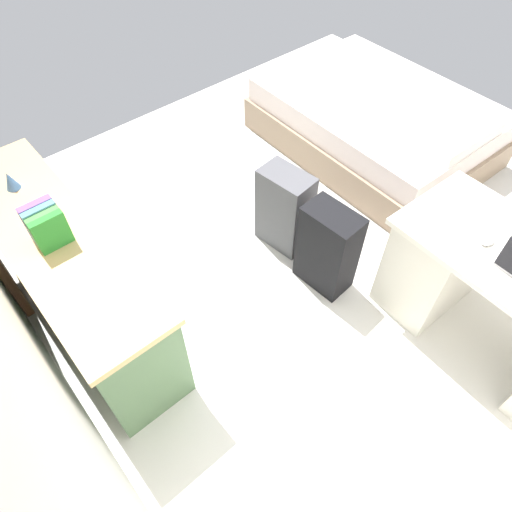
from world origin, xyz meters
TOP-DOWN VIEW (x-y plane):
  - ground_plane at (0.00, 0.00)m, footprint 5.04×5.04m
  - desk at (-1.01, -0.13)m, footprint 1.47×0.72m
  - credenza at (0.80, 1.62)m, footprint 1.80×0.48m
  - bed at (0.76, -1.15)m, footprint 1.95×1.47m
  - suitcase_black at (-0.00, 0.27)m, footprint 0.37×0.24m
  - suitcase_spare_grey at (0.45, 0.23)m, footprint 0.38×0.26m
  - computer_mouse at (-0.73, -0.09)m, footprint 0.06×0.10m
  - book_row at (0.75, 1.62)m, footprint 0.16×0.17m
  - figurine_small at (1.28, 1.62)m, footprint 0.08×0.08m

SIDE VIEW (x-z plane):
  - ground_plane at x=0.00m, z-range 0.00..0.00m
  - bed at x=0.76m, z-range -0.05..0.53m
  - suitcase_spare_grey at x=0.45m, z-range 0.00..0.62m
  - suitcase_black at x=0.00m, z-range 0.00..0.63m
  - credenza at x=0.80m, z-range 0.00..0.76m
  - desk at x=-1.01m, z-range 0.02..0.76m
  - computer_mouse at x=-0.73m, z-range 0.74..0.77m
  - figurine_small at x=1.28m, z-range 0.76..0.87m
  - book_row at x=0.75m, z-range 0.76..0.97m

